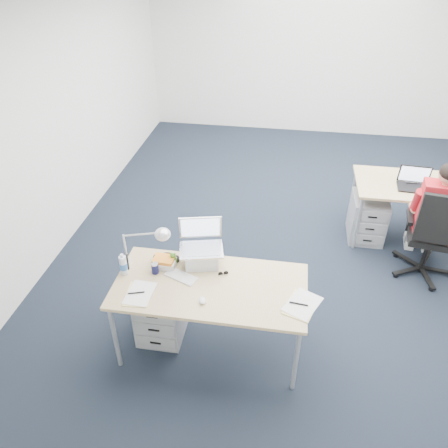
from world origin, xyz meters
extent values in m
plane|color=black|center=(0.00, 0.00, 0.00)|extent=(7.00, 7.00, 0.00)
cube|color=silver|center=(0.00, 3.50, 1.40)|extent=(6.00, 0.02, 2.80)
cube|color=silver|center=(-3.00, 0.00, 1.40)|extent=(0.02, 7.00, 2.80)
cube|color=tan|center=(-0.97, -1.82, 0.71)|extent=(1.60, 0.80, 0.03)
cylinder|color=#B7BABC|center=(-1.72, -2.17, 0.35)|extent=(0.04, 0.04, 0.70)
cylinder|color=#B7BABC|center=(-0.22, -2.17, 0.35)|extent=(0.04, 0.04, 0.70)
cylinder|color=#B7BABC|center=(-1.72, -1.47, 0.35)|extent=(0.04, 0.04, 0.70)
cylinder|color=#B7BABC|center=(-0.22, -1.47, 0.35)|extent=(0.04, 0.04, 0.70)
cube|color=tan|center=(1.19, 0.24, 0.71)|extent=(1.60, 0.80, 0.03)
cylinder|color=#B7BABC|center=(0.44, -0.11, 0.35)|extent=(0.04, 0.04, 0.70)
cylinder|color=#B7BABC|center=(0.44, 0.59, 0.35)|extent=(0.04, 0.04, 0.70)
cylinder|color=black|center=(1.14, -0.42, 0.27)|extent=(0.05, 0.05, 0.42)
cube|color=black|center=(1.14, -0.42, 0.49)|extent=(0.53, 0.53, 0.07)
cube|color=black|center=(1.11, -0.66, 0.83)|extent=(0.45, 0.12, 0.53)
cube|color=red|center=(1.14, -0.42, 0.82)|extent=(0.43, 0.27, 0.56)
cube|color=#9FA0A4|center=(-1.45, -1.72, 0.28)|extent=(0.40, 0.50, 0.55)
cube|color=#9FA0A4|center=(0.59, 0.16, 0.28)|extent=(0.40, 0.50, 0.55)
cube|color=white|center=(-1.23, -1.76, 0.74)|extent=(0.30, 0.22, 0.01)
ellipsoid|color=white|center=(-1.00, -2.02, 0.74)|extent=(0.07, 0.10, 0.03)
cylinder|color=#14163F|center=(-1.47, -1.74, 0.78)|extent=(0.08, 0.08, 0.10)
cylinder|color=silver|center=(-1.72, -1.79, 0.83)|extent=(0.08, 0.08, 0.21)
cube|color=silver|center=(-1.41, -1.64, 0.77)|extent=(0.21, 0.17, 0.09)
cube|color=black|center=(-1.72, -1.73, 0.81)|extent=(0.04, 0.03, 0.15)
cube|color=#ECD988|center=(-1.52, -2.02, 0.73)|extent=(0.20, 0.29, 0.01)
cube|color=#ECD988|center=(-0.22, -1.94, 0.74)|extent=(0.33, 0.37, 0.01)
cube|color=white|center=(1.04, 0.22, 0.73)|extent=(0.29, 0.37, 0.01)
camera|label=1|loc=(-0.43, -4.47, 3.19)|focal=35.00mm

